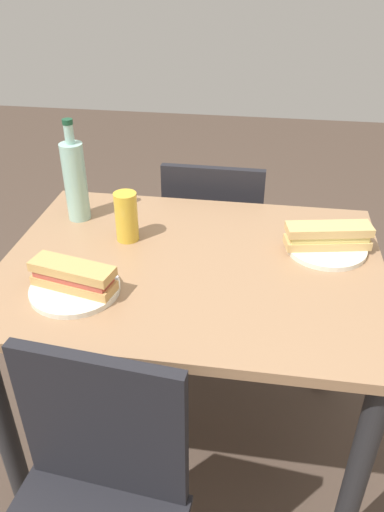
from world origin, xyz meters
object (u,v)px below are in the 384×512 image
plate_near (326,248)px  baguette_sandwich_far (73,276)px  chair_far (214,241)px  water_bottle (75,180)px  beer_glass (126,217)px  knife_near (318,236)px  dining_table (192,298)px  knife_far (81,275)px  plate_far (75,289)px  baguette_sandwich_near (328,236)px

plate_near → baguette_sandwich_far: (-0.66, -0.31, 0.04)m
chair_far → water_bottle: (-0.40, -0.39, 0.42)m
baguette_sandwich_far → water_bottle: (-0.13, 0.39, 0.09)m
plate_near → beer_glass: beer_glass is taller
chair_far → baguette_sandwich_far: chair_far is taller
plate_near → knife_near: 0.05m
dining_table → baguette_sandwich_far: baguette_sandwich_far is taller
plate_near → chair_far: bearing=128.8°
chair_far → beer_glass: size_ratio=5.62×
chair_far → knife_near: 0.63m
plate_near → dining_table: bearing=-162.0°
baguette_sandwich_far → plate_near: bearing=25.1°
knife_near → water_bottle: size_ratio=0.54×
knife_near → beer_glass: size_ratio=1.16×
baguette_sandwich_far → knife_far: (0.00, 0.05, -0.03)m
dining_table → water_bottle: water_bottle is taller
plate_far → knife_far: knife_far is taller
dining_table → knife_far: (-0.28, -0.13, 0.15)m
dining_table → plate_far: bearing=-146.5°
chair_far → baguette_sandwich_near: chair_far is taller
beer_glass → plate_far: bearing=-103.0°
plate_near → beer_glass: size_ratio=1.53×
knife_near → knife_far: 0.71m
baguette_sandwich_far → water_bottle: bearing=107.7°
knife_near → beer_glass: beer_glass is taller
plate_near → water_bottle: 0.80m
chair_far → plate_far: chair_far is taller
chair_far → water_bottle: bearing=-136.1°
dining_table → chair_far: (-0.00, 0.60, -0.15)m
beer_glass → knife_far: bearing=-105.8°
chair_far → knife_near: chair_far is taller
baguette_sandwich_far → beer_glass: bearing=77.0°
dining_table → knife_near: size_ratio=6.08×
baguette_sandwich_near → beer_glass: beer_glass is taller
water_bottle → knife_far: bearing=-69.8°
baguette_sandwich_far → plate_far: bearing=-153.4°
plate_near → baguette_sandwich_far: bearing=-154.9°
knife_far → beer_glass: (0.07, 0.23, 0.06)m
dining_table → baguette_sandwich_far: (-0.28, -0.18, 0.18)m
baguette_sandwich_near → plate_far: bearing=-154.9°
dining_table → knife_near: knife_near is taller
baguette_sandwich_near → water_bottle: water_bottle is taller
chair_far → knife_near: size_ratio=4.84×
knife_far → water_bottle: bearing=110.2°
plate_far → water_bottle: water_bottle is taller
knife_far → baguette_sandwich_near: bearing=21.3°
chair_far → baguette_sandwich_far: (-0.28, -0.78, 0.33)m
chair_far → beer_glass: (-0.21, -0.50, 0.36)m
knife_far → baguette_sandwich_far: bearing=-90.0°
dining_table → knife_near: bearing=25.6°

